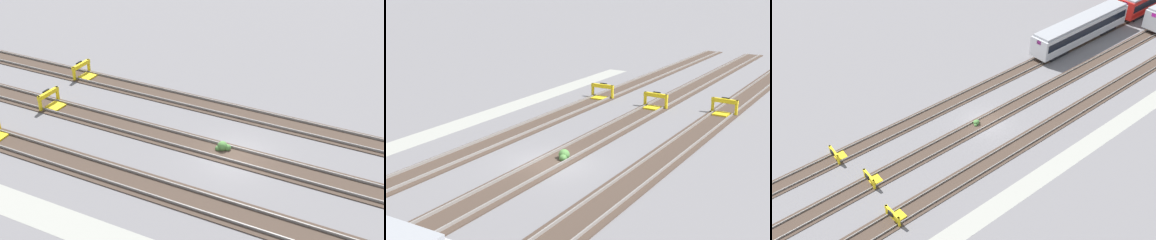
# 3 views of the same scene
# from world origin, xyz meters

# --- Properties ---
(ground_plane) EXTENTS (400.00, 400.00, 0.00)m
(ground_plane) POSITION_xyz_m (0.00, 0.00, 0.00)
(ground_plane) COLOR slate
(rail_track_nearest) EXTENTS (90.00, 2.24, 0.21)m
(rail_track_nearest) POSITION_xyz_m (0.00, -5.11, 0.04)
(rail_track_nearest) COLOR #47382D
(rail_track_nearest) RESTS_ON ground
(rail_track_near_inner) EXTENTS (90.00, 2.24, 0.21)m
(rail_track_near_inner) POSITION_xyz_m (0.00, 0.00, 0.04)
(rail_track_near_inner) COLOR #47382D
(rail_track_near_inner) RESTS_ON ground
(rail_track_middle) EXTENTS (90.00, 2.24, 0.21)m
(rail_track_middle) POSITION_xyz_m (0.00, 5.11, 0.04)
(rail_track_middle) COLOR #47382D
(rail_track_middle) RESTS_ON ground
(bumper_stop_near_inner_track) EXTENTS (1.38, 2.01, 1.22)m
(bumper_stop_near_inner_track) POSITION_xyz_m (-14.25, -0.01, 0.51)
(bumper_stop_near_inner_track) COLOR yellow
(bumper_stop_near_inner_track) RESTS_ON ground
(bumper_stop_middle_track) EXTENTS (1.38, 2.01, 1.22)m
(bumper_stop_middle_track) POSITION_xyz_m (-15.21, 5.10, 0.51)
(bumper_stop_middle_track) COLOR yellow
(bumper_stop_middle_track) RESTS_ON ground
(weed_clump) EXTENTS (0.92, 0.70, 0.64)m
(weed_clump) POSITION_xyz_m (-0.96, 0.30, 0.24)
(weed_clump) COLOR #4C7F3D
(weed_clump) RESTS_ON ground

